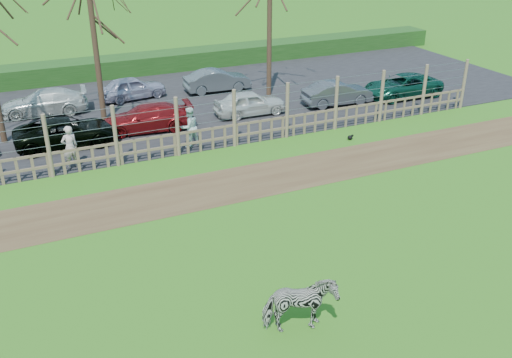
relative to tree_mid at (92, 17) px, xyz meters
name	(u,v)px	position (x,y,z in m)	size (l,w,h in m)	color
ground	(260,251)	(2.00, -13.50, -4.87)	(120.00, 120.00, 0.00)	#508F2D
dirt_strip	(208,190)	(2.00, -9.00, -4.86)	(34.00, 2.80, 0.01)	brown
asphalt	(140,109)	(2.00, 1.00, -4.85)	(44.00, 13.00, 0.04)	#232326
hedge	(111,67)	(2.00, 8.00, -4.32)	(46.00, 2.00, 1.10)	#1E4716
fence	(178,137)	(2.00, -5.50, -4.06)	(30.16, 0.16, 2.50)	brown
tree_mid	(92,17)	(0.00, 0.00, 0.00)	(4.80, 4.80, 6.83)	#3D2B1E
zebra	(300,306)	(1.36, -17.09, -4.13)	(0.79, 1.74, 1.47)	gray
visitor_a	(70,147)	(-2.19, -5.02, -3.96)	(0.63, 0.41, 1.72)	beige
visitor_b	(189,127)	(2.72, -4.81, -3.96)	(0.84, 0.65, 1.72)	silver
crow	(350,137)	(9.41, -6.95, -4.75)	(0.28, 0.21, 0.23)	black
car_2	(67,132)	(-2.01, -2.57, -4.23)	(1.99, 4.32, 1.20)	black
car_3	(147,118)	(1.55, -2.17, -4.23)	(1.68, 4.13, 1.20)	maroon
car_4	(250,103)	(6.71, -2.12, -4.23)	(1.42, 3.52, 1.20)	white
car_5	(337,93)	(11.46, -2.51, -4.23)	(1.27, 3.64, 1.20)	#505359
car_6	(402,86)	(15.33, -2.83, -4.23)	(1.99, 4.32, 1.20)	#0F4935
car_9	(44,102)	(-2.45, 2.16, -4.23)	(1.68, 4.13, 1.20)	silver
car_10	(132,88)	(2.08, 2.83, -4.23)	(1.42, 3.52, 1.20)	#B6B3C8
car_11	(217,80)	(6.69, 2.31, -4.23)	(1.27, 3.64, 1.20)	slate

